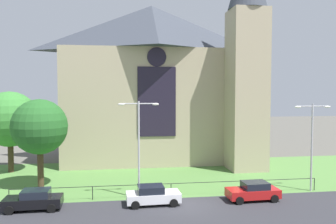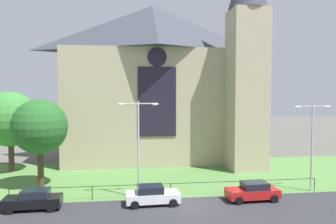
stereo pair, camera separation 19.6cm
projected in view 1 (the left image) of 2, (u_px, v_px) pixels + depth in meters
ground at (169, 175)px, 37.05m from camera, size 160.00×160.00×0.00m
road_asphalt at (192, 214)px, 25.19m from camera, size 120.00×8.00×0.01m
grass_verge at (171, 180)px, 35.08m from camera, size 120.00×20.00×0.01m
church_building at (158, 81)px, 45.35m from camera, size 23.20×16.20×26.00m
iron_railing at (171, 185)px, 29.46m from camera, size 26.10×0.07×1.13m
tree_left_near at (40, 127)px, 32.03m from camera, size 5.09×5.09×8.19m
tree_left_far at (10, 119)px, 38.12m from camera, size 6.06×6.06×8.89m
streetlamp_near at (139, 137)px, 28.74m from camera, size 3.37×0.26×8.08m
streetlamp_far at (312, 135)px, 30.89m from camera, size 3.37×0.26×7.77m
parked_car_black at (34, 200)px, 26.19m from camera, size 4.23×2.08×1.51m
parked_car_white at (153, 195)px, 27.37m from camera, size 4.26×2.13×1.51m
parked_car_red at (253, 191)px, 28.47m from camera, size 4.26×2.14×1.51m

